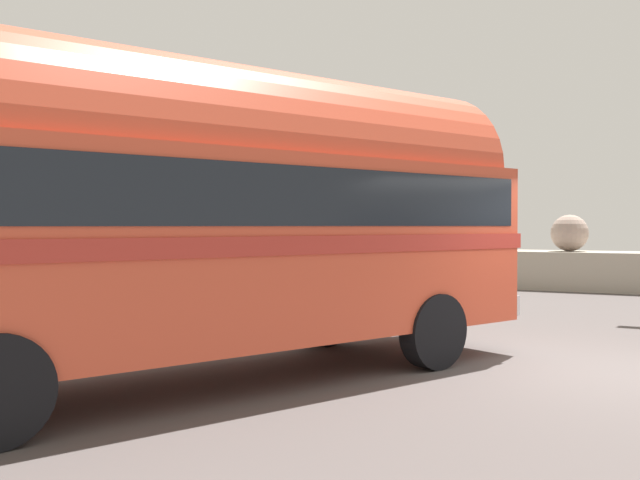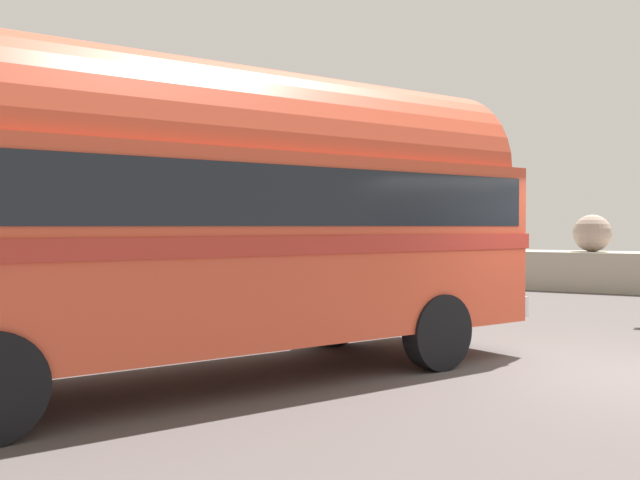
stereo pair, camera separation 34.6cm
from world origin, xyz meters
name	(u,v)px [view 1 (the left image)]	position (x,y,z in m)	size (l,w,h in m)	color
ground	(619,375)	(0.00, 0.00, 0.01)	(32.00, 26.00, 0.02)	#4F4746
vintage_coach	(209,207)	(-4.20, -2.65, 2.05)	(5.77, 8.79, 3.70)	black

